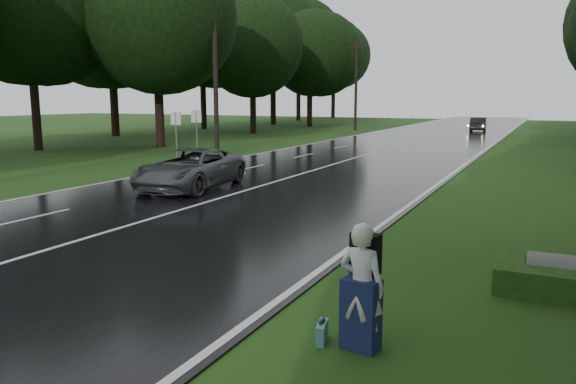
% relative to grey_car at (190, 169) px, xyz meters
% --- Properties ---
extents(ground, '(160.00, 160.00, 0.00)m').
position_rel_grey_car_xyz_m(ground, '(2.02, -7.90, -0.75)').
color(ground, '#224715').
rests_on(ground, ground).
extents(road, '(12.00, 140.00, 0.04)m').
position_rel_grey_car_xyz_m(road, '(2.02, 12.10, -0.73)').
color(road, black).
rests_on(road, ground).
extents(lane_center, '(0.12, 140.00, 0.01)m').
position_rel_grey_car_xyz_m(lane_center, '(2.02, 12.10, -0.71)').
color(lane_center, silver).
rests_on(lane_center, road).
extents(grey_car, '(2.92, 5.36, 1.42)m').
position_rel_grey_car_xyz_m(grey_car, '(0.00, 0.00, 0.00)').
color(grey_car, '#444548').
rests_on(grey_car, road).
extents(far_car, '(1.75, 4.17, 1.34)m').
position_rel_grey_car_xyz_m(far_car, '(4.99, 39.89, -0.04)').
color(far_car, black).
rests_on(far_car, road).
extents(hitchhiker, '(0.67, 0.62, 1.70)m').
position_rel_grey_car_xyz_m(hitchhiker, '(9.52, -9.42, 0.04)').
color(hitchhiker, silver).
rests_on(hitchhiker, ground).
extents(suitcase, '(0.19, 0.40, 0.27)m').
position_rel_grey_car_xyz_m(suitcase, '(9.00, -9.49, -0.62)').
color(suitcase, teal).
rests_on(suitcase, ground).
extents(culvert, '(1.23, 0.62, 0.62)m').
position_rel_grey_car_xyz_m(culvert, '(11.97, -5.80, -0.75)').
color(culvert, slate).
rests_on(culvert, ground).
extents(utility_pole_mid, '(1.80, 0.28, 10.98)m').
position_rel_grey_car_xyz_m(utility_pole_mid, '(-6.48, 11.63, -0.75)').
color(utility_pole_mid, black).
rests_on(utility_pole_mid, ground).
extents(utility_pole_far, '(1.80, 0.28, 9.08)m').
position_rel_grey_car_xyz_m(utility_pole_far, '(-6.48, 36.93, -0.75)').
color(utility_pole_far, black).
rests_on(utility_pole_far, ground).
extents(road_sign_a, '(0.61, 0.10, 2.54)m').
position_rel_grey_car_xyz_m(road_sign_a, '(-5.18, 6.04, -0.75)').
color(road_sign_a, white).
rests_on(road_sign_a, ground).
extents(road_sign_b, '(0.63, 0.10, 2.61)m').
position_rel_grey_car_xyz_m(road_sign_b, '(-5.18, 7.77, -0.75)').
color(road_sign_b, white).
rests_on(road_sign_b, ground).
extents(tree_left_d, '(8.89, 8.89, 13.88)m').
position_rel_grey_car_xyz_m(tree_left_d, '(-12.00, 13.24, -0.75)').
color(tree_left_d, black).
rests_on(tree_left_d, ground).
extents(tree_left_e, '(8.41, 8.41, 13.13)m').
position_rel_grey_car_xyz_m(tree_left_e, '(-13.43, 28.35, -0.75)').
color(tree_left_e, black).
rests_on(tree_left_e, ground).
extents(tree_left_f, '(8.75, 8.75, 13.67)m').
position_rel_grey_car_xyz_m(tree_left_f, '(-13.70, 41.92, -0.75)').
color(tree_left_f, black).
rests_on(tree_left_f, ground).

